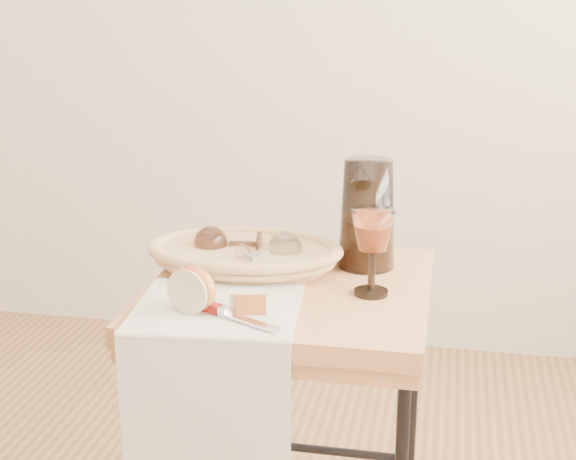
% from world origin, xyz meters
% --- Properties ---
extents(side_table, '(0.56, 0.56, 0.71)m').
position_xyz_m(side_table, '(0.48, 0.49, 0.36)').
color(side_table, brown).
rests_on(side_table, floor).
extents(tea_towel, '(0.33, 0.30, 0.01)m').
position_xyz_m(tea_towel, '(0.37, 0.33, 0.71)').
color(tea_towel, white).
rests_on(tea_towel, side_table).
extents(bread_basket, '(0.38, 0.27, 0.05)m').
position_xyz_m(bread_basket, '(0.36, 0.56, 0.74)').
color(bread_basket, tan).
rests_on(bread_basket, side_table).
extents(goblet_lying_a, '(0.12, 0.08, 0.07)m').
position_xyz_m(goblet_lying_a, '(0.33, 0.58, 0.76)').
color(goblet_lying_a, brown).
rests_on(goblet_lying_a, bread_basket).
extents(goblet_lying_b, '(0.13, 0.13, 0.07)m').
position_xyz_m(goblet_lying_b, '(0.42, 0.54, 0.76)').
color(goblet_lying_b, white).
rests_on(goblet_lying_b, bread_basket).
extents(pitcher, '(0.21, 0.27, 0.27)m').
position_xyz_m(pitcher, '(0.62, 0.63, 0.83)').
color(pitcher, black).
rests_on(pitcher, side_table).
extents(wine_goblet, '(0.09, 0.09, 0.17)m').
position_xyz_m(wine_goblet, '(0.64, 0.47, 0.80)').
color(wine_goblet, white).
rests_on(wine_goblet, side_table).
extents(apple_half, '(0.10, 0.07, 0.09)m').
position_xyz_m(apple_half, '(0.33, 0.31, 0.76)').
color(apple_half, red).
rests_on(apple_half, tea_towel).
extents(apple_wedge, '(0.06, 0.04, 0.04)m').
position_xyz_m(apple_wedge, '(0.43, 0.32, 0.74)').
color(apple_wedge, beige).
rests_on(apple_wedge, tea_towel).
extents(table_knife, '(0.20, 0.11, 0.02)m').
position_xyz_m(table_knife, '(0.40, 0.29, 0.73)').
color(table_knife, silver).
rests_on(table_knife, tea_towel).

